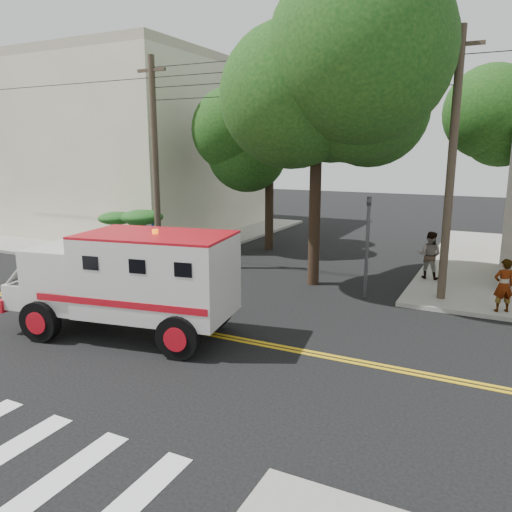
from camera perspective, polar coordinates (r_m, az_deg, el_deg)
The scene contains 13 objects.
ground at distance 14.93m, azimuth -7.81°, elevation -8.36°, with size 100.00×100.00×0.00m, color black.
sidewalk_nw at distance 33.36m, azimuth -13.93°, elevation 2.91°, with size 17.00×17.00×0.15m, color gray.
building_left at distance 35.41m, azimuth -15.27°, elevation 11.61°, with size 16.00×14.00×10.00m, color beige.
utility_pole_left at distance 22.17m, azimuth -11.42°, elevation 10.07°, with size 0.28×0.28×9.00m, color #382D23.
utility_pole_right at distance 17.78m, azimuth 21.38°, elevation 9.05°, with size 0.28×0.28×9.00m, color #382D23.
tree_main at distance 18.82m, azimuth 8.06°, elevation 18.11°, with size 6.08×5.70×9.85m.
tree_left at distance 25.62m, azimuth 2.03°, elevation 13.29°, with size 4.48×4.20×7.70m.
traffic_signal at distance 17.85m, azimuth 12.63°, elevation 2.24°, with size 0.15×0.18×3.60m.
accessibility_sign at distance 22.99m, azimuth -12.02°, elevation 2.25°, with size 0.45×0.10×2.02m.
palm_planter at distance 24.06m, azimuth -13.69°, elevation 3.28°, with size 3.52×2.63×2.36m.
armored_truck at distance 14.38m, azimuth -14.20°, elevation -2.38°, with size 6.83×3.52×2.97m.
pedestrian_a at distance 17.50m, azimuth 26.44°, elevation -3.03°, with size 0.63×0.41×1.72m, color gray.
pedestrian_b at distance 20.92m, azimuth 19.22°, elevation 0.11°, with size 0.92×0.71×1.88m, color gray.
Camera 1 is at (8.01, -11.49, 5.19)m, focal length 35.00 mm.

